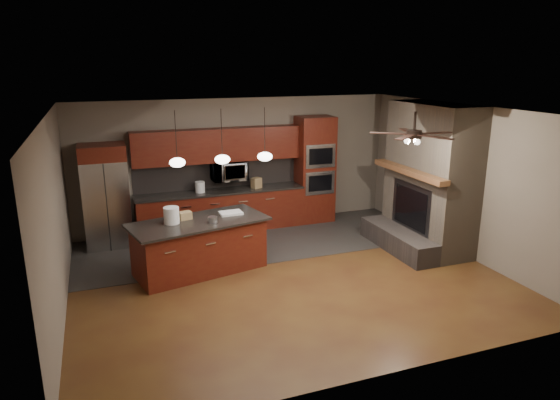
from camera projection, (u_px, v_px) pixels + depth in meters
name	position (u px, v px, depth m)	size (l,w,h in m)	color
ground	(287.00, 276.00, 8.54)	(7.00, 7.00, 0.00)	brown
ceiling	(288.00, 111.00, 7.78)	(7.00, 6.00, 0.02)	white
back_wall	(238.00, 163.00, 10.87)	(7.00, 0.02, 2.80)	gray
right_wall	(462.00, 180.00, 9.33)	(0.02, 6.00, 2.80)	gray
left_wall	(55.00, 220.00, 6.99)	(0.02, 6.00, 2.80)	gray
slate_tile_patch	(255.00, 241.00, 10.16)	(7.00, 2.40, 0.01)	#2D2B29
fireplace_column	(427.00, 183.00, 9.56)	(1.30, 2.10, 2.80)	#706250
back_cabinetry	(220.00, 190.00, 10.62)	(3.59, 0.64, 2.20)	#5A2010
oven_tower	(315.00, 170.00, 11.22)	(0.80, 0.63, 2.38)	#5A2010
microwave	(229.00, 171.00, 10.58)	(0.73, 0.41, 0.50)	silver
refrigerator	(106.00, 196.00, 9.70)	(0.86, 0.75, 2.03)	silver
kitchen_island	(200.00, 246.00, 8.63)	(2.49, 1.53, 0.92)	#5A2010
white_bucket	(171.00, 215.00, 8.33)	(0.26, 0.26, 0.28)	white
paint_can	(213.00, 220.00, 8.39)	(0.16, 0.16, 0.10)	#A4A4A8
paint_tray	(231.00, 213.00, 8.87)	(0.40, 0.28, 0.04)	white
cardboard_box	(185.00, 215.00, 8.57)	(0.21, 0.15, 0.13)	#A48454
counter_bucket	(200.00, 187.00, 10.40)	(0.20, 0.20, 0.23)	white
counter_box	(256.00, 183.00, 10.76)	(0.20, 0.15, 0.22)	#9A7C4F
pendant_left	(177.00, 162.00, 8.09)	(0.26, 0.26, 0.92)	black
pendant_center	(222.00, 159.00, 8.34)	(0.26, 0.26, 0.92)	black
pendant_right	(265.00, 156.00, 8.59)	(0.26, 0.26, 0.92)	black
ceiling_fan	(414.00, 134.00, 7.75)	(1.27, 1.33, 0.41)	black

